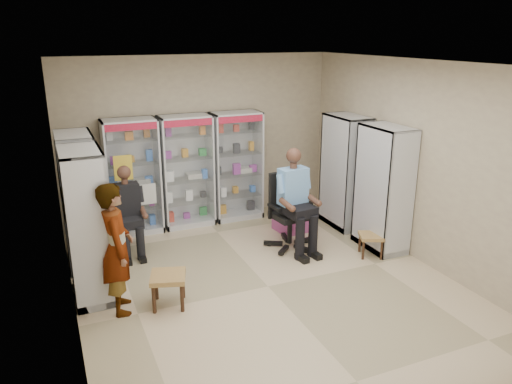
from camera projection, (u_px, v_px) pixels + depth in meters
name	position (u px, v px, depth m)	size (l,w,h in m)	color
floor	(268.00, 286.00, 6.91)	(6.00, 6.00, 0.00)	#C7B08A
room_shell	(269.00, 148.00, 6.31)	(5.02, 6.02, 3.01)	tan
cabinet_back_left	(133.00, 177.00, 8.51)	(0.90, 0.50, 2.00)	#B2B5B9
cabinet_back_mid	(187.00, 171.00, 8.86)	(0.90, 0.50, 2.00)	#B2B6BA
cabinet_back_right	(236.00, 166.00, 9.22)	(0.90, 0.50, 2.00)	silver
cabinet_right_far	(345.00, 172.00, 8.85)	(0.50, 0.90, 2.00)	silver
cabinet_right_near	(383.00, 189.00, 7.88)	(0.50, 0.90, 2.00)	silver
cabinet_left_far	(80.00, 200.00, 7.34)	(0.50, 0.90, 2.00)	#ADAFB4
cabinet_left_near	(88.00, 226.00, 6.38)	(0.50, 0.90, 2.00)	#A4A6AB
wooden_chair	(128.00, 223.00, 7.94)	(0.42, 0.42, 0.94)	black
seated_customer	(127.00, 212.00, 7.83)	(0.44, 0.60, 1.34)	black
office_chair	(290.00, 211.00, 8.01)	(0.67, 0.67, 1.23)	black
seated_shopkeeper	(292.00, 203.00, 7.92)	(0.51, 0.72, 1.57)	#75B5E8
pink_trunk	(292.00, 217.00, 8.81)	(0.52, 0.50, 0.50)	#9D3F86
tea_glass	(291.00, 202.00, 8.65)	(0.07, 0.07, 0.10)	#551407
woven_stool_a	(371.00, 245.00, 7.82)	(0.36, 0.36, 0.36)	#AF8549
woven_stool_b	(169.00, 290.00, 6.38)	(0.44, 0.44, 0.44)	olive
standing_man	(117.00, 249.00, 6.10)	(0.61, 0.40, 1.68)	#979799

